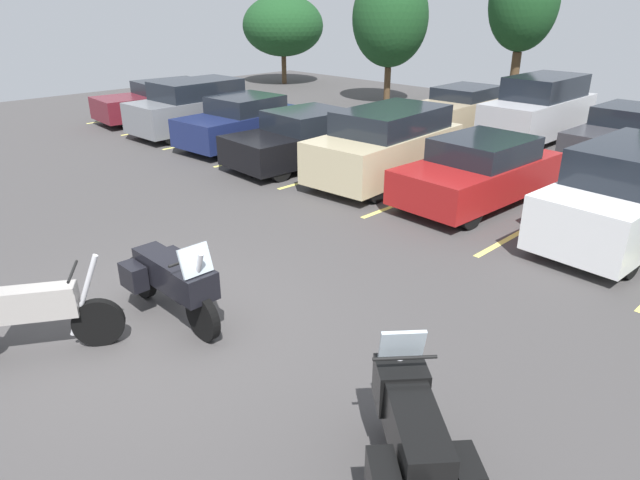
% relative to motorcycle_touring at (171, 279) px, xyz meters
% --- Properties ---
extents(ground, '(44.00, 44.00, 0.10)m').
position_rel_motorcycle_touring_xyz_m(ground, '(0.01, -0.21, -0.70)').
color(ground, '#423F3F').
extents(motorcycle_touring, '(2.36, 0.92, 1.37)m').
position_rel_motorcycle_touring_xyz_m(motorcycle_touring, '(0.00, 0.00, 0.00)').
color(motorcycle_touring, black).
rests_on(motorcycle_touring, ground).
extents(motorcycle_second, '(1.72, 1.50, 1.42)m').
position_rel_motorcycle_touring_xyz_m(motorcycle_second, '(4.33, -0.09, 0.02)').
color(motorcycle_second, black).
rests_on(motorcycle_second, ground).
extents(motorcycle_third, '(1.29, 1.99, 1.33)m').
position_rel_motorcycle_touring_xyz_m(motorcycle_third, '(-0.51, -1.73, -0.08)').
color(motorcycle_third, black).
rests_on(motorcycle_third, ground).
extents(parking_stripes, '(24.95, 4.64, 0.01)m').
position_rel_motorcycle_touring_xyz_m(parking_stripes, '(-2.18, 7.35, -0.65)').
color(parking_stripes, '#EAE066').
rests_on(parking_stripes, ground).
extents(car_maroon, '(2.20, 4.87, 1.45)m').
position_rel_motorcycle_touring_xyz_m(car_maroon, '(-13.22, 7.50, 0.08)').
color(car_maroon, maroon).
rests_on(car_maroon, ground).
extents(car_grey, '(2.07, 4.54, 1.79)m').
position_rel_motorcycle_touring_xyz_m(car_grey, '(-10.32, 7.12, 0.25)').
color(car_grey, slate).
rests_on(car_grey, ground).
extents(car_navy, '(2.19, 4.38, 1.55)m').
position_rel_motorcycle_touring_xyz_m(car_navy, '(-7.66, 7.16, 0.11)').
color(car_navy, navy).
rests_on(car_navy, ground).
extents(car_black, '(2.12, 4.43, 1.49)m').
position_rel_motorcycle_touring_xyz_m(car_black, '(-4.82, 7.06, 0.07)').
color(car_black, black).
rests_on(car_black, ground).
extents(car_champagne, '(2.24, 4.51, 1.81)m').
position_rel_motorcycle_touring_xyz_m(car_champagne, '(-2.21, 7.49, 0.27)').
color(car_champagne, '#C1B289').
rests_on(car_champagne, ground).
extents(car_red, '(2.03, 4.28, 1.49)m').
position_rel_motorcycle_touring_xyz_m(car_red, '(0.36, 7.64, 0.08)').
color(car_red, maroon).
rests_on(car_red, ground).
extents(car_white, '(1.96, 4.51, 1.86)m').
position_rel_motorcycle_touring_xyz_m(car_white, '(3.47, 7.71, 0.26)').
color(car_white, white).
rests_on(car_white, ground).
extents(car_far_tan, '(1.98, 4.74, 1.45)m').
position_rel_motorcycle_touring_xyz_m(car_far_tan, '(-4.35, 14.44, 0.07)').
color(car_far_tan, tan).
rests_on(car_far_tan, ground).
extents(car_far_silver, '(1.83, 4.76, 2.05)m').
position_rel_motorcycle_touring_xyz_m(car_far_silver, '(-1.59, 14.55, 0.36)').
color(car_far_silver, '#B7B7BC').
rests_on(car_far_silver, ground).
extents(car_far_charcoal, '(1.94, 4.77, 1.44)m').
position_rel_motorcycle_touring_xyz_m(car_far_charcoal, '(1.17, 14.37, 0.04)').
color(car_far_charcoal, '#38383D').
rests_on(car_far_charcoal, ground).
extents(tree_right, '(4.27, 4.27, 4.55)m').
position_rel_motorcycle_touring_xyz_m(tree_right, '(-17.54, 17.43, 2.34)').
color(tree_right, '#4C3823').
rests_on(tree_right, ground).
extents(tree_far_right, '(3.24, 3.24, 5.58)m').
position_rel_motorcycle_touring_xyz_m(tree_far_right, '(-9.67, 16.66, 2.90)').
color(tree_far_right, '#4C3823').
rests_on(tree_far_right, ground).
extents(tree_far_left, '(2.65, 2.65, 6.02)m').
position_rel_motorcycle_touring_xyz_m(tree_far_left, '(-4.66, 18.54, 3.51)').
color(tree_far_left, '#4C3823').
rests_on(tree_far_left, ground).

